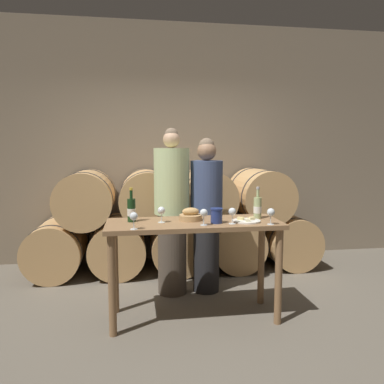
{
  "coord_description": "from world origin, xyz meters",
  "views": [
    {
      "loc": [
        -0.51,
        -3.21,
        1.54
      ],
      "look_at": [
        0.0,
        0.11,
        1.14
      ],
      "focal_mm": 35.0,
      "sensor_mm": 36.0,
      "label": 1
    }
  ],
  "objects_px": {
    "cheese_plate": "(247,221)",
    "tasting_table": "(194,238)",
    "wine_bottle_red": "(131,210)",
    "wine_glass_right": "(232,212)",
    "person_right": "(206,214)",
    "bread_basket": "(191,216)",
    "blue_crock": "(217,215)",
    "wine_glass_left": "(161,211)",
    "wine_glass_center": "(204,213)",
    "wine_bottle_white": "(258,208)",
    "wine_glass_far_right": "(271,213)",
    "wine_glass_far_left": "(134,217)",
    "person_left": "(172,211)"
  },
  "relations": [
    {
      "from": "cheese_plate",
      "to": "tasting_table",
      "type": "bearing_deg",
      "value": 170.04
    },
    {
      "from": "wine_bottle_red",
      "to": "wine_glass_right",
      "type": "xyz_separation_m",
      "value": [
        0.85,
        -0.23,
        -0.0
      ]
    },
    {
      "from": "person_right",
      "to": "bread_basket",
      "type": "distance_m",
      "value": 0.62
    },
    {
      "from": "blue_crock",
      "to": "wine_glass_left",
      "type": "bearing_deg",
      "value": 168.89
    },
    {
      "from": "wine_glass_center",
      "to": "wine_glass_right",
      "type": "relative_size",
      "value": 1.0
    },
    {
      "from": "wine_bottle_white",
      "to": "wine_bottle_red",
      "type": "bearing_deg",
      "value": 179.12
    },
    {
      "from": "wine_bottle_white",
      "to": "cheese_plate",
      "type": "bearing_deg",
      "value": -135.95
    },
    {
      "from": "blue_crock",
      "to": "wine_glass_right",
      "type": "xyz_separation_m",
      "value": [
        0.12,
        -0.06,
        0.03
      ]
    },
    {
      "from": "wine_bottle_red",
      "to": "wine_glass_far_right",
      "type": "height_order",
      "value": "wine_bottle_red"
    },
    {
      "from": "tasting_table",
      "to": "wine_glass_left",
      "type": "height_order",
      "value": "wine_glass_left"
    },
    {
      "from": "wine_glass_far_left",
      "to": "wine_glass_left",
      "type": "relative_size",
      "value": 1.0
    },
    {
      "from": "person_left",
      "to": "wine_glass_far_left",
      "type": "relative_size",
      "value": 12.41
    },
    {
      "from": "person_left",
      "to": "blue_crock",
      "type": "height_order",
      "value": "person_left"
    },
    {
      "from": "wine_bottle_red",
      "to": "bread_basket",
      "type": "relative_size",
      "value": 1.47
    },
    {
      "from": "wine_glass_far_left",
      "to": "wine_glass_far_right",
      "type": "height_order",
      "value": "same"
    },
    {
      "from": "person_left",
      "to": "wine_glass_center",
      "type": "xyz_separation_m",
      "value": [
        0.19,
        -0.8,
        0.11
      ]
    },
    {
      "from": "bread_basket",
      "to": "wine_glass_far_right",
      "type": "bearing_deg",
      "value": -24.36
    },
    {
      "from": "wine_glass_left",
      "to": "wine_glass_right",
      "type": "xyz_separation_m",
      "value": [
        0.59,
        -0.15,
        0.0
      ]
    },
    {
      "from": "cheese_plate",
      "to": "wine_glass_right",
      "type": "xyz_separation_m",
      "value": [
        -0.15,
        -0.07,
        0.09
      ]
    },
    {
      "from": "wine_glass_far_left",
      "to": "person_right",
      "type": "bearing_deg",
      "value": 48.98
    },
    {
      "from": "person_right",
      "to": "wine_bottle_white",
      "type": "height_order",
      "value": "person_right"
    },
    {
      "from": "tasting_table",
      "to": "wine_glass_far_left",
      "type": "height_order",
      "value": "wine_glass_far_left"
    },
    {
      "from": "cheese_plate",
      "to": "wine_glass_far_right",
      "type": "distance_m",
      "value": 0.24
    },
    {
      "from": "wine_bottle_red",
      "to": "wine_glass_left",
      "type": "distance_m",
      "value": 0.27
    },
    {
      "from": "wine_glass_far_right",
      "to": "wine_bottle_red",
      "type": "bearing_deg",
      "value": 165.35
    },
    {
      "from": "wine_bottle_red",
      "to": "blue_crock",
      "type": "distance_m",
      "value": 0.75
    },
    {
      "from": "tasting_table",
      "to": "cheese_plate",
      "type": "distance_m",
      "value": 0.49
    },
    {
      "from": "person_left",
      "to": "bread_basket",
      "type": "relative_size",
      "value": 8.49
    },
    {
      "from": "bread_basket",
      "to": "wine_glass_right",
      "type": "xyz_separation_m",
      "value": [
        0.33,
        -0.22,
        0.06
      ]
    },
    {
      "from": "wine_glass_far_left",
      "to": "wine_bottle_white",
      "type": "bearing_deg",
      "value": 15.18
    },
    {
      "from": "wine_bottle_red",
      "to": "bread_basket",
      "type": "height_order",
      "value": "wine_bottle_red"
    },
    {
      "from": "wine_glass_left",
      "to": "wine_glass_far_right",
      "type": "height_order",
      "value": "same"
    },
    {
      "from": "wine_bottle_red",
      "to": "tasting_table",
      "type": "bearing_deg",
      "value": -8.29
    },
    {
      "from": "blue_crock",
      "to": "wine_glass_right",
      "type": "distance_m",
      "value": 0.14
    },
    {
      "from": "tasting_table",
      "to": "blue_crock",
      "type": "distance_m",
      "value": 0.3
    },
    {
      "from": "cheese_plate",
      "to": "bread_basket",
      "type": "bearing_deg",
      "value": 163.02
    },
    {
      "from": "wine_bottle_red",
      "to": "wine_glass_center",
      "type": "relative_size",
      "value": 2.16
    },
    {
      "from": "wine_bottle_white",
      "to": "wine_glass_right",
      "type": "height_order",
      "value": "wine_bottle_white"
    },
    {
      "from": "wine_glass_far_left",
      "to": "wine_glass_far_right",
      "type": "xyz_separation_m",
      "value": [
        1.15,
        0.02,
        0.0
      ]
    },
    {
      "from": "tasting_table",
      "to": "person_left",
      "type": "height_order",
      "value": "person_left"
    },
    {
      "from": "wine_bottle_white",
      "to": "wine_glass_far_right",
      "type": "distance_m",
      "value": 0.29
    },
    {
      "from": "bread_basket",
      "to": "wine_glass_far_left",
      "type": "relative_size",
      "value": 1.46
    },
    {
      "from": "person_right",
      "to": "wine_glass_right",
      "type": "xyz_separation_m",
      "value": [
        0.07,
        -0.78,
        0.16
      ]
    },
    {
      "from": "person_left",
      "to": "tasting_table",
      "type": "bearing_deg",
      "value": -77.95
    },
    {
      "from": "bread_basket",
      "to": "wine_bottle_white",
      "type": "bearing_deg",
      "value": -0.33
    },
    {
      "from": "person_left",
      "to": "wine_glass_left",
      "type": "relative_size",
      "value": 12.41
    },
    {
      "from": "wine_bottle_red",
      "to": "blue_crock",
      "type": "height_order",
      "value": "wine_bottle_red"
    },
    {
      "from": "person_left",
      "to": "bread_basket",
      "type": "xyz_separation_m",
      "value": [
        0.11,
        -0.56,
        0.05
      ]
    },
    {
      "from": "tasting_table",
      "to": "wine_glass_far_left",
      "type": "distance_m",
      "value": 0.63
    },
    {
      "from": "person_right",
      "to": "wine_glass_center",
      "type": "distance_m",
      "value": 0.83
    }
  ]
}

